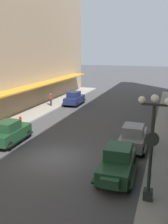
{
  "coord_description": "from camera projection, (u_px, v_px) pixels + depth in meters",
  "views": [
    {
      "loc": [
        6.91,
        -13.74,
        7.17
      ],
      "look_at": [
        0.0,
        6.0,
        1.8
      ],
      "focal_mm": 38.95,
      "sensor_mm": 36.0,
      "label": 1
    }
  ],
  "objects": [
    {
      "name": "parked_car_2",
      "position": [
        117.0,
        162.0,
        13.91
      ],
      "size": [
        2.26,
        4.3,
        1.84
      ],
      "color": "#193D23",
      "rests_on": "ground"
    },
    {
      "name": "parked_car_1",
      "position": [
        74.0,
        98.0,
        32.3
      ],
      "size": [
        2.22,
        4.29,
        1.84
      ],
      "color": "#19234C",
      "rests_on": "ground"
    },
    {
      "name": "parked_car_0",
      "position": [
        10.0,
        132.0,
        19.04
      ],
      "size": [
        2.3,
        4.32,
        1.84
      ],
      "color": "#193D23",
      "rests_on": "ground"
    },
    {
      "name": "ground_plane",
      "position": [
        55.0,
        158.0,
        16.55
      ],
      "size": [
        200.0,
        200.0,
        0.0
      ],
      "primitive_type": "plane",
      "color": "#424244"
    },
    {
      "name": "pedestrian_2",
      "position": [
        51.0,
        99.0,
        31.25
      ],
      "size": [
        0.36,
        0.28,
        1.67
      ],
      "color": "#2D2D33",
      "rests_on": "sidewalk_left"
    },
    {
      "name": "parked_car_3",
      "position": [
        133.0,
        136.0,
        18.04
      ],
      "size": [
        2.17,
        4.27,
        1.84
      ],
      "color": "slate",
      "rests_on": "ground"
    },
    {
      "name": "lamp_post_with_clock",
      "position": [
        152.0,
        144.0,
        11.07
      ],
      "size": [
        1.42,
        0.44,
        5.16
      ],
      "color": "black",
      "rests_on": "sidewalk_right"
    },
    {
      "name": "fire_hydrant",
      "position": [
        20.0,
        120.0,
        23.47
      ],
      "size": [
        0.24,
        0.24,
        0.82
      ],
      "color": "#B21E19",
      "rests_on": "sidewalk_left"
    }
  ]
}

